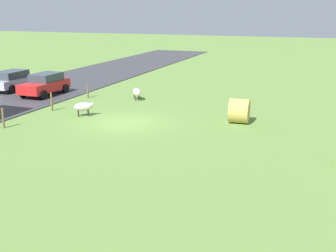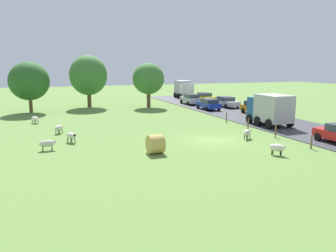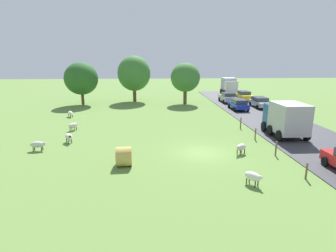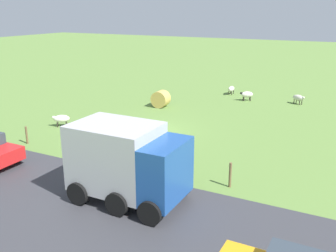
{
  "view_description": "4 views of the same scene",
  "coord_description": "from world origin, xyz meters",
  "px_view_note": "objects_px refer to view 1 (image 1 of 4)",
  "views": [
    {
      "loc": [
        -10.03,
        19.7,
        6.02
      ],
      "look_at": [
        -3.09,
        1.48,
        0.51
      ],
      "focal_mm": 43.97,
      "sensor_mm": 36.0,
      "label": 1
    },
    {
      "loc": [
        -13.05,
        -24.24,
        6.19
      ],
      "look_at": [
        -3.53,
        1.53,
        1.19
      ],
      "focal_mm": 35.69,
      "sensor_mm": 36.0,
      "label": 2
    },
    {
      "loc": [
        -3.9,
        -19.88,
        7.24
      ],
      "look_at": [
        -2.38,
        5.22,
        0.9
      ],
      "focal_mm": 28.83,
      "sensor_mm": 36.0,
      "label": 3
    },
    {
      "loc": [
        20.6,
        12.16,
        7.68
      ],
      "look_at": [
        0.3,
        1.63,
        0.62
      ],
      "focal_mm": 40.77,
      "sensor_mm": 36.0,
      "label": 4
    }
  ],
  "objects_px": {
    "sheep_1": "(137,92)",
    "sheep_2": "(83,107)",
    "hay_bale_0": "(239,111)",
    "car_1": "(45,84)",
    "car_4": "(14,80)"
  },
  "relations": [
    {
      "from": "hay_bale_0",
      "to": "car_1",
      "type": "bearing_deg",
      "value": -9.29
    },
    {
      "from": "hay_bale_0",
      "to": "car_4",
      "type": "relative_size",
      "value": 0.31
    },
    {
      "from": "sheep_1",
      "to": "car_1",
      "type": "relative_size",
      "value": 0.29
    },
    {
      "from": "sheep_2",
      "to": "sheep_1",
      "type": "bearing_deg",
      "value": -100.97
    },
    {
      "from": "sheep_1",
      "to": "hay_bale_0",
      "type": "height_order",
      "value": "hay_bale_0"
    },
    {
      "from": "sheep_1",
      "to": "sheep_2",
      "type": "bearing_deg",
      "value": 79.03
    },
    {
      "from": "car_1",
      "to": "car_4",
      "type": "height_order",
      "value": "car_1"
    },
    {
      "from": "car_1",
      "to": "car_4",
      "type": "bearing_deg",
      "value": -13.18
    },
    {
      "from": "sheep_1",
      "to": "car_1",
      "type": "bearing_deg",
      "value": 8.52
    },
    {
      "from": "sheep_1",
      "to": "car_4",
      "type": "distance_m",
      "value": 10.38
    },
    {
      "from": "sheep_2",
      "to": "car_1",
      "type": "relative_size",
      "value": 0.29
    },
    {
      "from": "sheep_2",
      "to": "car_1",
      "type": "height_order",
      "value": "car_1"
    },
    {
      "from": "hay_bale_0",
      "to": "car_4",
      "type": "bearing_deg",
      "value": -10.05
    },
    {
      "from": "sheep_1",
      "to": "car_1",
      "type": "xyz_separation_m",
      "value": [
        6.85,
        1.03,
        0.33
      ]
    },
    {
      "from": "hay_bale_0",
      "to": "car_1",
      "type": "distance_m",
      "value": 14.85
    }
  ]
}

